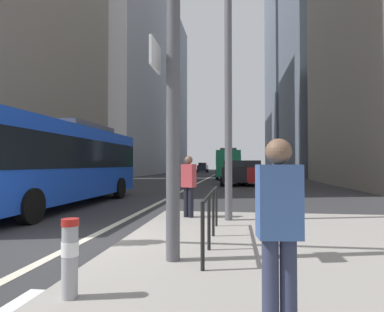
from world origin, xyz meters
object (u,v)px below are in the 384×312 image
car_receding_far (251,173)px  pedestrian_waiting (279,225)px  street_lamp_post (228,32)px  city_bus_red_distant (233,163)px  car_receding_near (233,173)px  city_bus_blue_oncoming (59,160)px  pedestrian_walking (189,183)px  car_oncoming_mid (203,167)px  bollard_left (70,254)px  traffic_signal_gantry (67,20)px  city_bus_red_receding (228,163)px

car_receding_far → pedestrian_waiting: car_receding_far is taller
street_lamp_post → pedestrian_waiting: bearing=-84.5°
city_bus_red_distant → car_receding_near: size_ratio=2.55×
city_bus_blue_oncoming → pedestrian_walking: bearing=-25.8°
car_receding_near → city_bus_blue_oncoming: bearing=-115.0°
car_receding_near → street_lamp_post: street_lamp_post is taller
city_bus_red_distant → pedestrian_waiting: (0.90, -56.95, -0.71)m
car_oncoming_mid → bollard_left: car_oncoming_mid is taller
bollard_left → traffic_signal_gantry: bearing=120.1°
city_bus_red_distant → traffic_signal_gantry: 54.96m
city_bus_red_receding → car_oncoming_mid: city_bus_red_receding is taller
car_oncoming_mid → city_bus_blue_oncoming: bearing=-90.3°
city_bus_red_receding → pedestrian_waiting: size_ratio=6.57×
car_oncoming_mid → car_receding_near: size_ratio=1.01×
pedestrian_waiting → city_bus_blue_oncoming: bearing=128.9°
city_bus_blue_oncoming → car_oncoming_mid: 53.48m
bollard_left → pedestrian_walking: bearing=84.7°
city_bus_red_distant → car_oncoming_mid: bearing=137.8°
car_receding_near → pedestrian_walking: bearing=-93.9°
city_bus_blue_oncoming → car_receding_far: bearing=60.5°
city_bus_red_receding → city_bus_red_distant: (0.33, 21.09, -0.00)m
city_bus_red_distant → pedestrian_waiting: bearing=-89.1°
city_bus_blue_oncoming → car_receding_far: size_ratio=2.52×
city_bus_red_distant → street_lamp_post: bearing=-89.6°
bollard_left → street_lamp_post: bearing=72.9°
car_receding_near → traffic_signal_gantry: 21.38m
traffic_signal_gantry → bollard_left: 3.88m
city_bus_red_receding → pedestrian_walking: size_ratio=6.55×
city_bus_red_receding → pedestrian_walking: bearing=-90.9°
car_oncoming_mid → pedestrian_walking: size_ratio=2.59×
car_oncoming_mid → car_receding_far: 40.10m
city_bus_red_distant → car_oncoming_mid: city_bus_red_distant is taller
bollard_left → car_receding_far: bearing=82.3°
bollard_left → pedestrian_walking: size_ratio=0.51×
city_bus_red_distant → car_receding_near: (0.32, -33.86, -0.85)m
bollard_left → city_bus_red_receding: bearing=88.3°
car_receding_near → pedestrian_walking: car_receding_near is taller
city_bus_blue_oncoming → city_bus_red_receding: same height
car_receding_near → city_bus_red_receding: bearing=92.9°
street_lamp_post → pedestrian_waiting: 7.28m
city_bus_red_distant → pedestrian_walking: city_bus_red_distant is taller
city_bus_blue_oncoming → pedestrian_waiting: size_ratio=6.22×
car_receding_near → street_lamp_post: 17.67m
city_bus_red_receding → street_lamp_post: size_ratio=1.43×
car_oncoming_mid → city_bus_red_distant: bearing=-42.2°
car_receding_far → pedestrian_walking: 16.96m
car_receding_far → bollard_left: bearing=-97.7°
city_bus_blue_oncoming → city_bus_red_distant: 48.44m
city_bus_red_receding → street_lamp_post: 30.12m
car_receding_far → car_oncoming_mid: bearing=101.1°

